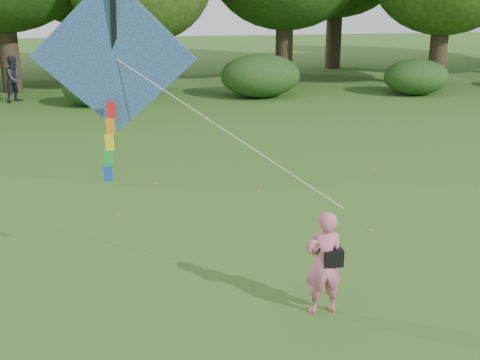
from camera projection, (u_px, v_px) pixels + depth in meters
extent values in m
plane|color=#265114|center=(291.00, 311.00, 9.25)|extent=(100.00, 100.00, 0.00)
imported|color=#D46480|center=(324.00, 263.00, 8.98)|extent=(0.62, 0.43, 1.64)
imported|color=#252731|center=(15.00, 79.00, 25.15)|extent=(1.14, 1.18, 1.91)
cube|color=black|center=(332.00, 257.00, 8.94)|extent=(0.30, 0.20, 0.26)
cylinder|color=black|center=(326.00, 239.00, 8.82)|extent=(0.33, 0.14, 0.47)
cube|color=#2630A8|center=(114.00, 57.00, 9.13)|extent=(2.50, 0.62, 2.45)
cube|color=black|center=(114.00, 57.00, 9.16)|extent=(0.20, 0.80, 2.19)
cylinder|color=white|center=(226.00, 131.00, 8.91)|extent=(3.21, 1.66, 2.04)
cube|color=red|center=(111.00, 110.00, 9.39)|extent=(0.14, 0.06, 0.26)
cube|color=orange|center=(110.00, 126.00, 9.46)|extent=(0.14, 0.06, 0.26)
cube|color=yellow|center=(110.00, 143.00, 9.54)|extent=(0.14, 0.06, 0.26)
cube|color=green|center=(109.00, 158.00, 9.62)|extent=(0.14, 0.06, 0.26)
cube|color=blue|center=(108.00, 174.00, 9.69)|extent=(0.14, 0.06, 0.26)
cylinder|color=#3A2D1E|center=(9.00, 49.00, 27.12)|extent=(0.88, 0.88, 3.85)
cylinder|color=#3A2D1E|center=(143.00, 57.00, 27.21)|extent=(0.80, 0.80, 3.15)
cylinder|color=#3A2D1E|center=(284.00, 45.00, 30.06)|extent=(0.86, 0.86, 3.67)
cylinder|color=#3A2D1E|center=(438.00, 50.00, 28.81)|extent=(0.83, 0.83, 3.43)
cylinder|color=#3A2D1E|center=(88.00, 40.00, 33.73)|extent=(0.84, 0.84, 3.50)
cylinder|color=#3A2D1E|center=(334.00, 33.00, 34.83)|extent=(0.90, 0.90, 4.02)
ellipsoid|color=#264919|center=(95.00, 88.00, 24.45)|extent=(2.66, 2.09, 1.42)
ellipsoid|color=#264919|center=(260.00, 76.00, 26.19)|extent=(3.50, 2.75, 1.88)
ellipsoid|color=#264919|center=(416.00, 77.00, 26.83)|extent=(2.94, 2.31, 1.58)
cube|color=brown|center=(156.00, 184.00, 15.09)|extent=(0.14, 0.14, 0.01)
cube|color=brown|center=(259.00, 191.00, 14.53)|extent=(0.13, 0.14, 0.01)
cube|color=brown|center=(119.00, 144.00, 18.81)|extent=(0.13, 0.14, 0.01)
cube|color=brown|center=(16.00, 154.00, 17.71)|extent=(0.13, 0.14, 0.01)
cube|color=brown|center=(118.00, 216.00, 13.00)|extent=(0.09, 0.13, 0.01)
cube|color=brown|center=(374.00, 169.00, 16.25)|extent=(0.13, 0.10, 0.01)
cube|color=brown|center=(371.00, 231.00, 12.21)|extent=(0.13, 0.14, 0.01)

